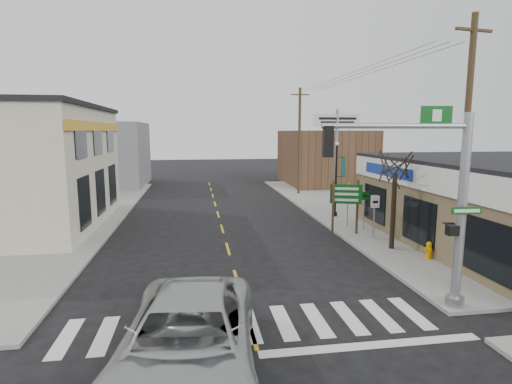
{
  "coord_description": "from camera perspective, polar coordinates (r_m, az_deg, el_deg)",
  "views": [
    {
      "loc": [
        -1.45,
        -10.29,
        5.51
      ],
      "look_at": [
        1.25,
        7.34,
        2.8
      ],
      "focal_mm": 28.0,
      "sensor_mm": 36.0,
      "label": 1
    }
  ],
  "objects": [
    {
      "name": "sidewalk_right",
      "position": [
        26.1,
        15.14,
        -3.71
      ],
      "size": [
        6.0,
        38.0,
        0.13
      ],
      "primitive_type": "cube",
      "color": "gray",
      "rests_on": "ground"
    },
    {
      "name": "fire_hydrant",
      "position": [
        18.68,
        23.46,
        -7.54
      ],
      "size": [
        0.23,
        0.23,
        0.75
      ],
      "rotation": [
        0.0,
        0.0,
        -0.03
      ],
      "color": "orange",
      "rests_on": "sidewalk_right"
    },
    {
      "name": "center_line",
      "position": [
        19.15,
        -4.04,
        -8.08
      ],
      "size": [
        0.12,
        56.0,
        0.01
      ],
      "primitive_type": "cube",
      "color": "gold",
      "rests_on": "ground"
    },
    {
      "name": "ped_crossing_sign",
      "position": [
        23.11,
        13.04,
        -0.6
      ],
      "size": [
        0.99,
        0.07,
        2.54
      ],
      "rotation": [
        0.0,
        0.0,
        -0.21
      ],
      "color": "gray",
      "rests_on": "sidewalk_right"
    },
    {
      "name": "bldg_distant_left",
      "position": [
        43.42,
        -21.49,
        4.99
      ],
      "size": [
        9.0,
        10.0,
        6.4
      ],
      "primitive_type": "cube",
      "color": "slate",
      "rests_on": "ground"
    },
    {
      "name": "shrub_back",
      "position": [
        23.1,
        24.26,
        -4.59
      ],
      "size": [
        1.07,
        1.07,
        0.8
      ],
      "primitive_type": "ellipsoid",
      "color": "black",
      "rests_on": "sidewalk_right"
    },
    {
      "name": "lamp_post",
      "position": [
        25.78,
        11.5,
        2.63
      ],
      "size": [
        0.62,
        0.48,
        4.74
      ],
      "rotation": [
        0.0,
        0.0,
        0.13
      ],
      "color": "black",
      "rests_on": "sidewalk_right"
    },
    {
      "name": "shrub_front",
      "position": [
        17.08,
        31.69,
        -9.19
      ],
      "size": [
        1.41,
        1.41,
        1.06
      ],
      "primitive_type": "ellipsoid",
      "color": "#173419",
      "rests_on": "sidewalk_right"
    },
    {
      "name": "sidewalk_left",
      "position": [
        25.08,
        -26.08,
        -4.8
      ],
      "size": [
        6.0,
        38.0,
        0.13
      ],
      "primitive_type": "cube",
      "color": "gray",
      "rests_on": "ground"
    },
    {
      "name": "crosswalk",
      "position": [
        12.11,
        -0.92,
        -18.4
      ],
      "size": [
        11.0,
        2.2,
        0.01
      ],
      "primitive_type": "cube",
      "color": "silver",
      "rests_on": "ground"
    },
    {
      "name": "guide_sign",
      "position": [
        21.37,
        12.69,
        -1.07
      ],
      "size": [
        1.64,
        0.14,
        2.87
      ],
      "rotation": [
        0.0,
        0.0,
        -0.32
      ],
      "color": "#493822",
      "rests_on": "sidewalk_right"
    },
    {
      "name": "utility_pole_near",
      "position": [
        18.52,
        27.76,
        6.84
      ],
      "size": [
        1.74,
        0.26,
        9.98
      ],
      "rotation": [
        0.0,
        0.0,
        0.13
      ],
      "color": "#492D23",
      "rests_on": "sidewalk_right"
    },
    {
      "name": "traffic_signal_pole",
      "position": [
        13.0,
        24.91,
        0.13
      ],
      "size": [
        4.82,
        0.38,
        6.11
      ],
      "rotation": [
        0.0,
        0.0,
        -0.07
      ],
      "color": "#94969C",
      "rests_on": "sidewalk_right"
    },
    {
      "name": "dance_center_sign",
      "position": [
        27.9,
        11.45,
        8.01
      ],
      "size": [
        3.23,
        0.2,
        6.86
      ],
      "rotation": [
        0.0,
        0.0,
        -0.03
      ],
      "color": "gray",
      "rests_on": "sidewalk_right"
    },
    {
      "name": "utility_pole_far",
      "position": [
        34.88,
        6.21,
        7.39
      ],
      "size": [
        1.58,
        0.24,
        9.07
      ],
      "rotation": [
        0.0,
        0.0,
        -0.02
      ],
      "color": "#463921",
      "rests_on": "sidewalk_right"
    },
    {
      "name": "bldg_distant_right",
      "position": [
        42.56,
        9.76,
        4.86
      ],
      "size": [
        8.0,
        10.0,
        5.6
      ],
      "primitive_type": "cube",
      "color": "brown",
      "rests_on": "ground"
    },
    {
      "name": "suv",
      "position": [
        9.58,
        -9.71,
        -20.23
      ],
      "size": [
        3.7,
        6.79,
        1.81
      ],
      "primitive_type": "imported",
      "rotation": [
        0.0,
        0.0,
        -0.11
      ],
      "color": "#B2B6B8",
      "rests_on": "ground"
    },
    {
      "name": "ground",
      "position": [
        11.76,
        -0.63,
        -19.29
      ],
      "size": [
        140.0,
        140.0,
        0.0
      ],
      "primitive_type": "plane",
      "color": "black",
      "rests_on": "ground"
    },
    {
      "name": "bare_tree",
      "position": [
        19.07,
        19.37,
        4.5
      ],
      "size": [
        2.65,
        2.65,
        5.29
      ],
      "rotation": [
        0.0,
        0.0,
        0.42
      ],
      "color": "black",
      "rests_on": "sidewalk_right"
    }
  ]
}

